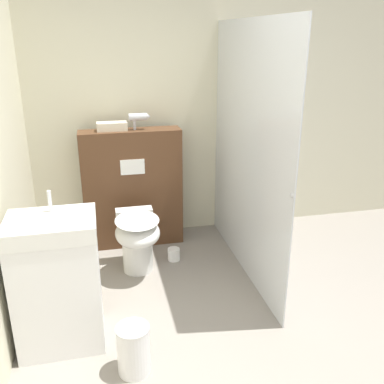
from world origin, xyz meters
name	(u,v)px	position (x,y,z in m)	size (l,w,h in m)	color
ground_plane	(233,384)	(0.00, 0.00, 0.00)	(12.00, 12.00, 0.00)	gray
wall_back	(166,112)	(0.00, 2.24, 1.25)	(8.00, 0.06, 2.50)	beige
partition_panel	(133,189)	(-0.38, 2.00, 0.57)	(0.93, 0.24, 1.14)	#51331E
shower_glass	(247,154)	(0.51, 1.31, 1.04)	(0.04, 1.80, 2.08)	silver
toilet	(137,237)	(-0.41, 1.42, 0.33)	(0.38, 0.56, 0.52)	white
sink_vanity	(58,282)	(-1.00, 0.63, 0.45)	(0.55, 0.42, 1.04)	white
hair_drier	(139,118)	(-0.30, 2.00, 1.25)	(0.20, 0.07, 0.15)	#B7B7BC
folded_towel	(112,126)	(-0.54, 2.01, 1.18)	(0.27, 0.13, 0.08)	beige
spare_toilet_roll	(174,254)	(-0.07, 1.56, 0.06)	(0.11, 0.11, 0.11)	white
waste_bin	(134,349)	(-0.56, 0.24, 0.16)	(0.20, 0.20, 0.32)	silver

